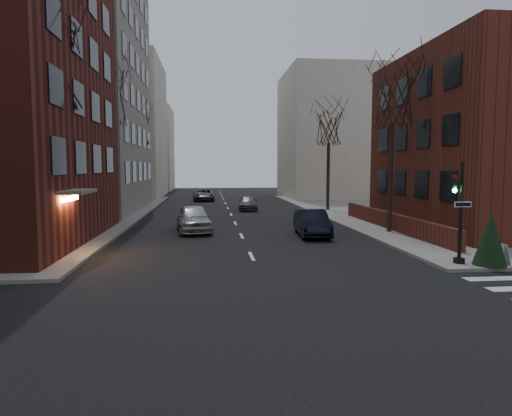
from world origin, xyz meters
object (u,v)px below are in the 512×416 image
(parked_sedan, at_px, (312,223))
(car_lane_gray, at_px, (248,203))
(car_lane_far, at_px, (204,195))
(streetlamp_far, at_px, (149,164))
(tree_left_a, at_px, (53,67))
(traffic_signal, at_px, (459,219))
(tree_left_b, at_px, (110,97))
(streetlamp_near, at_px, (108,163))
(tree_left_c, at_px, (139,127))
(tree_right_b, at_px, (329,126))
(evergreen_shrub, at_px, (490,239))
(car_lane_silver, at_px, (193,218))
(sandwich_board, at_px, (502,254))
(tree_right_a, at_px, (393,97))

(parked_sedan, bearing_deg, car_lane_gray, 101.17)
(car_lane_far, bearing_deg, streetlamp_far, -147.75)
(tree_left_a, height_order, car_lane_gray, tree_left_a)
(traffic_signal, relative_size, tree_left_a, 0.39)
(tree_left_b, height_order, streetlamp_near, tree_left_b)
(tree_left_c, bearing_deg, tree_left_b, -90.00)
(traffic_signal, height_order, tree_right_b, tree_right_b)
(car_lane_gray, distance_m, evergreen_shrub, 26.39)
(streetlamp_far, relative_size, car_lane_far, 1.23)
(tree_left_b, bearing_deg, car_lane_silver, -44.81)
(tree_left_b, xyz_separation_m, streetlamp_far, (0.60, 16.00, -4.68))
(sandwich_board, bearing_deg, traffic_signal, 167.65)
(tree_right_a, xyz_separation_m, sandwich_board, (0.65, -9.50, -7.47))
(tree_left_a, xyz_separation_m, tree_left_c, (0.00, 26.00, -0.44))
(tree_left_b, relative_size, evergreen_shrub, 5.16)
(car_lane_far, bearing_deg, tree_left_b, -110.38)
(tree_left_a, bearing_deg, car_lane_gray, 61.94)
(tree_left_a, bearing_deg, car_lane_silver, 45.18)
(tree_left_c, relative_size, sandwich_board, 11.77)
(tree_right_a, xyz_separation_m, car_lane_silver, (-11.60, 2.04, -7.20))
(traffic_signal, distance_m, sandwich_board, 2.09)
(tree_left_a, distance_m, streetlamp_far, 28.32)
(tree_left_c, bearing_deg, tree_right_b, -24.44)
(car_lane_far, xyz_separation_m, sandwich_board, (11.87, -37.54, -0.15))
(streetlamp_near, relative_size, car_lane_silver, 1.30)
(streetlamp_far, bearing_deg, parked_sedan, -63.39)
(tree_right_a, xyz_separation_m, car_lane_far, (-11.21, 28.04, -7.32))
(tree_left_b, bearing_deg, streetlamp_far, 87.85)
(tree_right_b, xyz_separation_m, car_lane_gray, (-7.00, 1.89, -6.97))
(streetlamp_near, bearing_deg, tree_left_b, 98.53)
(car_lane_silver, xyz_separation_m, car_lane_far, (0.39, 26.01, -0.11))
(tree_left_a, xyz_separation_m, car_lane_far, (6.39, 32.04, -7.76))
(car_lane_gray, bearing_deg, evergreen_shrub, -68.60)
(tree_right_a, distance_m, parked_sedan, 8.71)
(streetlamp_far, xyz_separation_m, evergreen_shrub, (17.16, -33.50, -3.04))
(tree_right_b, xyz_separation_m, streetlamp_far, (-17.00, 10.00, -3.35))
(sandwich_board, bearing_deg, tree_left_b, 141.93)
(tree_left_c, height_order, tree_right_a, same)
(car_lane_far, bearing_deg, parked_sedan, -79.95)
(tree_right_b, bearing_deg, tree_left_c, 155.56)
(car_lane_silver, bearing_deg, car_lane_gray, 65.07)
(tree_right_b, height_order, car_lane_silver, tree_right_b)
(traffic_signal, bearing_deg, car_lane_silver, 134.19)
(tree_left_b, height_order, streetlamp_far, tree_left_b)
(car_lane_gray, bearing_deg, tree_right_a, -60.57)
(tree_right_a, distance_m, evergreen_shrub, 11.70)
(tree_left_b, distance_m, tree_right_a, 19.35)
(tree_right_a, distance_m, car_lane_far, 31.08)
(traffic_signal, bearing_deg, sandwich_board, -18.08)
(streetlamp_near, xyz_separation_m, streetlamp_far, (0.00, 20.00, 0.00))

